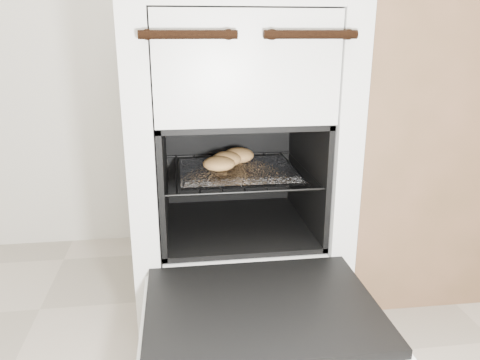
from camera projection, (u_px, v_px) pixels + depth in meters
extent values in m
cube|color=silver|center=(233.00, 147.00, 1.54)|extent=(0.63, 0.67, 0.96)
cylinder|color=black|center=(188.00, 35.00, 1.08)|extent=(0.23, 0.02, 0.02)
cylinder|color=black|center=(311.00, 35.00, 1.12)|extent=(0.23, 0.02, 0.02)
cube|color=black|center=(261.00, 308.00, 1.11)|extent=(0.54, 0.42, 0.03)
cube|color=silver|center=(261.00, 315.00, 1.12)|extent=(0.57, 0.44, 0.02)
cylinder|color=black|center=(165.00, 174.00, 1.45)|extent=(0.01, 0.44, 0.01)
cylinder|color=black|center=(305.00, 168.00, 1.51)|extent=(0.01, 0.44, 0.01)
cylinder|color=black|center=(246.00, 192.00, 1.29)|extent=(0.45, 0.01, 0.01)
cylinder|color=black|center=(229.00, 155.00, 1.68)|extent=(0.45, 0.01, 0.01)
cylinder|color=black|center=(177.00, 173.00, 1.46)|extent=(0.01, 0.42, 0.01)
cylinder|color=black|center=(197.00, 172.00, 1.47)|extent=(0.01, 0.42, 0.01)
cylinder|color=black|center=(217.00, 172.00, 1.48)|extent=(0.01, 0.42, 0.01)
cylinder|color=black|center=(236.00, 171.00, 1.48)|extent=(0.01, 0.42, 0.01)
cylinder|color=black|center=(256.00, 170.00, 1.49)|extent=(0.01, 0.42, 0.01)
cylinder|color=black|center=(275.00, 169.00, 1.50)|extent=(0.01, 0.42, 0.01)
cylinder|color=black|center=(294.00, 169.00, 1.51)|extent=(0.01, 0.42, 0.01)
cube|color=white|center=(237.00, 171.00, 1.46)|extent=(0.36, 0.31, 0.01)
ellipsoid|color=tan|center=(239.00, 155.00, 1.54)|extent=(0.14, 0.14, 0.05)
ellipsoid|color=tan|center=(219.00, 163.00, 1.45)|extent=(0.13, 0.13, 0.04)
ellipsoid|color=tan|center=(227.00, 159.00, 1.49)|extent=(0.10, 0.10, 0.05)
cube|color=brown|center=(460.00, 134.00, 1.70)|extent=(0.99, 0.66, 0.98)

